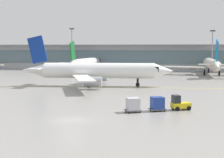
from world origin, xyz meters
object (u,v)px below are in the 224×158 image
cargo_dolly_lead (157,103)px  apron_light_mast_1 (72,47)px  baggage_tug (179,104)px  apron_light_mast_2 (212,49)px  cargo_dolly_trailing (133,104)px  taxiing_regional_jet (97,71)px  gate_airplane_2 (212,64)px  gate_airplane_1 (86,63)px

cargo_dolly_lead → apron_light_mast_1: bearing=89.8°
baggage_tug → apron_light_mast_2: apron_light_mast_2 is taller
cargo_dolly_trailing → apron_light_mast_1: 86.17m
taxiing_regional_jet → cargo_dolly_trailing: 31.41m
baggage_tug → cargo_dolly_lead: size_ratio=1.14×
cargo_dolly_lead → apron_light_mast_2: bearing=54.1°
gate_airplane_2 → apron_light_mast_1: bearing=75.0°
gate_airplane_1 → apron_light_mast_1: bearing=41.3°
gate_airplane_1 → baggage_tug: bearing=-151.4°
taxiing_regional_jet → cargo_dolly_lead: size_ratio=13.23×
gate_airplane_2 → taxiing_regional_jet: bearing=142.7°
cargo_dolly_lead → cargo_dolly_trailing: (-3.15, -1.50, 0.00)m
gate_airplane_1 → cargo_dolly_trailing: 73.29m
taxiing_regional_jet → apron_light_mast_2: bearing=53.2°
gate_airplane_1 → apron_light_mast_1: size_ratio=2.03×
gate_airplane_1 → apron_light_mast_2: size_ratio=2.21×
gate_airplane_1 → taxiing_regional_jet: 41.97m
taxiing_regional_jet → baggage_tug: size_ratio=11.59×
cargo_dolly_lead → apron_light_mast_1: apron_light_mast_1 is taller
apron_light_mast_1 → apron_light_mast_2: size_ratio=1.09×
cargo_dolly_trailing → apron_light_mast_2: 79.40m
apron_light_mast_1 → cargo_dolly_lead: bearing=-64.7°
cargo_dolly_lead → gate_airplane_2: bearing=53.3°
gate_airplane_2 → cargo_dolly_trailing: bearing=165.8°
taxiing_regional_jet → apron_light_mast_2: size_ratio=2.36×
gate_airplane_2 → apron_light_mast_2: size_ratio=2.27×
gate_airplane_2 → gate_airplane_1: bearing=86.2°
taxiing_regional_jet → apron_light_mast_1: 54.77m
cargo_dolly_trailing → apron_light_mast_2: bearing=52.1°
gate_airplane_2 → apron_light_mast_1: apron_light_mast_1 is taller
cargo_dolly_trailing → cargo_dolly_lead: bearing=-0.0°
taxiing_regional_jet → apron_light_mast_2: 56.44m
cargo_dolly_lead → cargo_dolly_trailing: size_ratio=1.00×
apron_light_mast_1 → gate_airplane_2: bearing=-14.3°
gate_airplane_1 → cargo_dolly_lead: (28.53, -67.22, -2.12)m
cargo_dolly_lead → apron_light_mast_1: (-36.65, 77.54, 7.52)m
cargo_dolly_lead → apron_light_mast_1: size_ratio=0.16×
taxiing_regional_jet → cargo_dolly_lead: (15.02, -27.49, -2.34)m
taxiing_regional_jet → cargo_dolly_trailing: bearing=-73.6°
gate_airplane_2 → cargo_dolly_trailing: (-16.01, -66.44, -2.22)m
baggage_tug → gate_airplane_2: bearing=55.7°
cargo_dolly_trailing → baggage_tug: bearing=-0.0°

